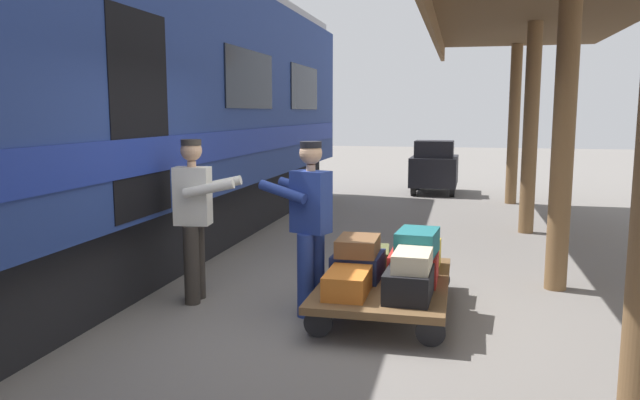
% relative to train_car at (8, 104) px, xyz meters
% --- Properties ---
extents(ground_plane, '(60.00, 60.00, 0.00)m').
position_rel_train_car_xyz_m(ground_plane, '(-3.48, 0.00, -2.06)').
color(ground_plane, slate).
extents(train_car, '(3.02, 18.24, 4.00)m').
position_rel_train_car_xyz_m(train_car, '(0.00, 0.00, 0.00)').
color(train_car, navy).
rests_on(train_car, ground_plane).
extents(luggage_cart, '(1.24, 2.10, 0.33)m').
position_rel_train_car_xyz_m(luggage_cart, '(-3.85, -0.46, -1.78)').
color(luggage_cart, brown).
rests_on(luggage_cart, ground_plane).
extents(suitcase_yellow_case, '(0.48, 0.51, 0.28)m').
position_rel_train_car_xyz_m(suitcase_yellow_case, '(-4.12, -1.04, -1.59)').
color(suitcase_yellow_case, gold).
rests_on(suitcase_yellow_case, luggage_cart).
extents(suitcase_red_plastic, '(0.47, 0.56, 0.29)m').
position_rel_train_car_xyz_m(suitcase_red_plastic, '(-4.12, -0.46, -1.59)').
color(suitcase_red_plastic, '#AD231E').
rests_on(suitcase_red_plastic, luggage_cart).
extents(suitcase_black_hardshell, '(0.43, 0.62, 0.26)m').
position_rel_train_car_xyz_m(suitcase_black_hardshell, '(-4.12, 0.12, -1.60)').
color(suitcase_black_hardshell, black).
rests_on(suitcase_black_hardshell, luggage_cart).
extents(suitcase_navy_fabric, '(0.49, 0.57, 0.25)m').
position_rel_train_car_xyz_m(suitcase_navy_fabric, '(-3.57, -0.46, -1.61)').
color(suitcase_navy_fabric, navy).
rests_on(suitcase_navy_fabric, luggage_cart).
extents(suitcase_orange_carryall, '(0.37, 0.61, 0.22)m').
position_rel_train_car_xyz_m(suitcase_orange_carryall, '(-3.57, 0.12, -1.62)').
color(suitcase_orange_carryall, '#CC6B23').
rests_on(suitcase_orange_carryall, luggage_cart).
extents(suitcase_olive_duffel, '(0.53, 0.60, 0.18)m').
position_rel_train_car_xyz_m(suitcase_olive_duffel, '(-3.57, -1.04, -1.64)').
color(suitcase_olive_duffel, brown).
rests_on(suitcase_olive_duffel, luggage_cart).
extents(suitcase_brown_leather, '(0.40, 0.54, 0.17)m').
position_rel_train_car_xyz_m(suitcase_brown_leather, '(-3.57, -0.43, -1.40)').
color(suitcase_brown_leather, brown).
rests_on(suitcase_brown_leather, suitcase_navy_fabric).
extents(suitcase_teal_softside, '(0.41, 0.57, 0.24)m').
position_rel_train_car_xyz_m(suitcase_teal_softside, '(-4.16, -0.42, -1.33)').
color(suitcase_teal_softside, '#1E666B').
rests_on(suitcase_teal_softside, suitcase_red_plastic).
extents(suitcase_cream_canvas, '(0.34, 0.53, 0.17)m').
position_rel_train_car_xyz_m(suitcase_cream_canvas, '(-4.15, 0.10, -1.39)').
color(suitcase_cream_canvas, beige).
rests_on(suitcase_cream_canvas, suitcase_black_hardshell).
extents(porter_in_overalls, '(0.73, 0.57, 1.70)m').
position_rel_train_car_xyz_m(porter_in_overalls, '(-3.12, -0.23, -1.14)').
color(porter_in_overalls, navy).
rests_on(porter_in_overalls, ground_plane).
extents(porter_by_door, '(0.70, 0.48, 1.70)m').
position_rel_train_car_xyz_m(porter_by_door, '(-1.87, -0.36, -1.14)').
color(porter_by_door, '#332D28').
rests_on(porter_by_door, ground_plane).
extents(baggage_tug, '(1.14, 1.72, 1.30)m').
position_rel_train_car_xyz_m(baggage_tug, '(-3.91, -9.70, -1.43)').
color(baggage_tug, black).
rests_on(baggage_tug, ground_plane).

